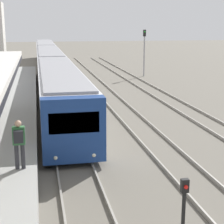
{
  "coord_description": "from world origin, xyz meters",
  "views": [
    {
      "loc": [
        -1.31,
        -3.0,
        5.71
      ],
      "look_at": [
        2.1,
        14.02,
        1.59
      ],
      "focal_mm": 60.0,
      "sensor_mm": 36.0,
      "label": 1
    }
  ],
  "objects_px": {
    "person_on_platform": "(19,141)",
    "signal_post_near": "(184,205)",
    "train_near": "(50,63)",
    "signal_mast_far": "(144,47)"
  },
  "relations": [
    {
      "from": "train_near",
      "to": "signal_mast_far",
      "type": "bearing_deg",
      "value": -2.78
    },
    {
      "from": "person_on_platform",
      "to": "signal_post_near",
      "type": "relative_size",
      "value": 0.9
    },
    {
      "from": "signal_post_near",
      "to": "person_on_platform",
      "type": "bearing_deg",
      "value": 138.7
    },
    {
      "from": "signal_post_near",
      "to": "train_near",
      "type": "bearing_deg",
      "value": 94.03
    },
    {
      "from": "person_on_platform",
      "to": "signal_mast_far",
      "type": "relative_size",
      "value": 0.33
    },
    {
      "from": "signal_post_near",
      "to": "signal_mast_far",
      "type": "height_order",
      "value": "signal_mast_far"
    },
    {
      "from": "signal_mast_far",
      "to": "person_on_platform",
      "type": "bearing_deg",
      "value": -113.87
    },
    {
      "from": "person_on_platform",
      "to": "signal_mast_far",
      "type": "xyz_separation_m",
      "value": [
        12.23,
        27.65,
        1.2
      ]
    },
    {
      "from": "train_near",
      "to": "person_on_platform",
      "type": "bearing_deg",
      "value": -94.08
    },
    {
      "from": "train_near",
      "to": "signal_post_near",
      "type": "distance_m",
      "value": 31.96
    }
  ]
}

